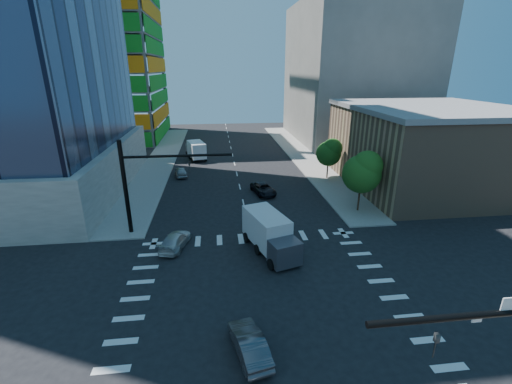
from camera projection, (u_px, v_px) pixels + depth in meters
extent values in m
plane|color=black|center=(265.00, 298.00, 23.88)|extent=(160.00, 160.00, 0.00)
cube|color=silver|center=(265.00, 298.00, 23.87)|extent=(20.00, 20.00, 0.01)
cube|color=gray|center=(301.00, 155.00, 62.56)|extent=(5.00, 60.00, 0.15)
cube|color=gray|center=(162.00, 159.00, 59.78)|extent=(5.00, 60.00, 0.15)
cube|color=gray|center=(0.00, 171.00, 42.84)|extent=(30.00, 30.00, 6.00)
cube|color=#198B1E|center=(154.00, 20.00, 71.69)|extent=(0.12, 24.00, 49.00)
cube|color=orange|center=(66.00, 10.00, 58.53)|extent=(24.00, 0.12, 49.00)
cube|color=#8F6D53|center=(428.00, 149.00, 45.47)|extent=(20.00, 22.00, 10.00)
cube|color=slate|center=(435.00, 108.00, 43.65)|extent=(20.50, 22.50, 0.60)
cube|color=slate|center=(353.00, 73.00, 73.40)|extent=(24.00, 30.00, 28.00)
cylinder|color=black|center=(511.00, 312.00, 11.28)|extent=(10.00, 0.24, 0.24)
imported|color=black|center=(435.00, 345.00, 11.38)|extent=(0.16, 0.20, 1.00)
cylinder|color=black|center=(125.00, 188.00, 31.74)|extent=(0.40, 0.40, 9.00)
cylinder|color=black|center=(178.00, 156.00, 31.30)|extent=(10.00, 0.24, 0.24)
imported|color=black|center=(190.00, 167.00, 31.79)|extent=(0.16, 0.20, 1.00)
cylinder|color=#382316|center=(359.00, 201.00, 37.89)|extent=(0.20, 0.20, 2.27)
sphere|color=#1A4412|center=(362.00, 174.00, 36.83)|extent=(4.16, 4.16, 4.16)
sphere|color=#2C7125|center=(367.00, 166.00, 36.26)|extent=(3.25, 3.25, 3.25)
cylinder|color=#382316|center=(327.00, 171.00, 49.18)|extent=(0.20, 0.20, 1.92)
sphere|color=#1A4412|center=(329.00, 154.00, 48.28)|extent=(3.52, 3.52, 3.52)
sphere|color=#2C7125|center=(332.00, 148.00, 47.76)|extent=(2.75, 2.75, 2.75)
imported|color=black|center=(263.00, 189.00, 43.45)|extent=(3.22, 5.12, 1.32)
imported|color=silver|center=(175.00, 241.00, 30.46)|extent=(2.97, 4.85, 1.31)
imported|color=gray|center=(181.00, 172.00, 50.45)|extent=(2.41, 4.32, 1.39)
imported|color=#4B4A4F|center=(249.00, 344.00, 19.02)|extent=(2.35, 4.44, 1.39)
cube|color=silver|center=(271.00, 232.00, 29.08)|extent=(3.89, 5.65, 2.68)
cube|color=#3E3D45|center=(271.00, 239.00, 29.31)|extent=(2.81, 2.47, 1.95)
cube|color=white|center=(195.00, 148.00, 59.94)|extent=(3.54, 5.34, 2.55)
cube|color=#3E3D45|center=(196.00, 152.00, 60.16)|extent=(2.63, 2.29, 1.86)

